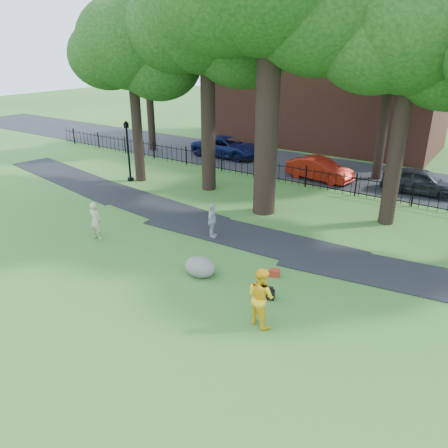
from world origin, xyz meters
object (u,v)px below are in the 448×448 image
Objects in this scene: boulder at (200,266)px; red_sedan at (320,169)px; woman at (95,221)px; man at (261,297)px; lamppost at (128,152)px.

red_sedan reaches higher than boulder.
boulder is at bearing 172.06° from woman.
man is 0.51× the size of lamppost.
woman is 0.40× the size of red_sedan.
lamppost is 0.89× the size of red_sedan.
lamppost is at bearing 146.65° from boulder.
woman is at bearing 9.01° from man.
woman reaches higher than red_sedan.
red_sedan is (-1.11, 13.73, 0.32)m from boulder.
red_sedan is (4.53, 13.69, -0.15)m from woman.
boulder is 0.30× the size of red_sedan.
woman is 1.35× the size of boulder.
woman is 0.46× the size of lamppost.
woman reaches higher than boulder.
woman is at bearing 169.58° from red_sedan.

